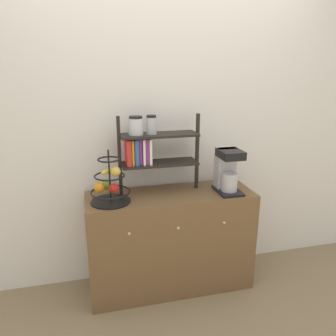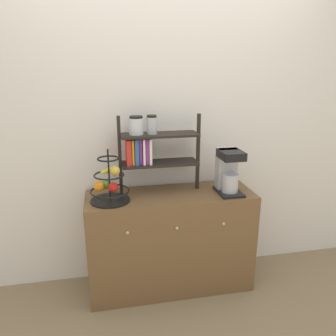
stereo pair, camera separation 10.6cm
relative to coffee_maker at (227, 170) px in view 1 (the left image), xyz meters
name	(u,v)px [view 1 (the left image)]	position (x,y,z in m)	size (l,w,h in m)	color
ground_plane	(177,301)	(-0.44, -0.18, -0.98)	(12.00, 12.00, 0.00)	#847051
wall_back	(163,125)	(-0.44, 0.30, 0.32)	(7.00, 0.05, 2.60)	silver
sideboard	(170,241)	(-0.44, 0.04, -0.58)	(1.29, 0.46, 0.81)	brown
coffee_maker	(227,170)	(0.00, 0.00, 0.00)	(0.17, 0.26, 0.34)	black
fruit_stand	(109,186)	(-0.90, -0.01, -0.05)	(0.29, 0.29, 0.39)	black
shelf_hutch	(148,146)	(-0.60, 0.12, 0.20)	(0.63, 0.20, 0.60)	black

